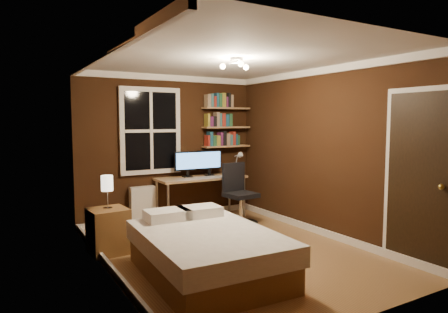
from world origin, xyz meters
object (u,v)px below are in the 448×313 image
bed (207,252)px  bedside_lamp (107,192)px  desk (201,180)px  nightstand (108,231)px  radiator (143,205)px  office_chair (239,201)px  desk_lamp (238,163)px  monitor_right (209,163)px  monitor_left (187,164)px

bed → bedside_lamp: size_ratio=4.39×
desk → nightstand: bearing=-151.6°
radiator → office_chair: office_chair is taller
bedside_lamp → desk: (1.88, 1.01, -0.12)m
radiator → office_chair: 1.62m
bedside_lamp → office_chair: bearing=9.0°
nightstand → desk_lamp: desk_lamp is taller
bed → nightstand: 1.52m
bedside_lamp → radiator: bedside_lamp is taller
nightstand → monitor_right: (2.08, 1.09, 0.68)m
monitor_left → desk_lamp: monitor_left is taller
monitor_left → monitor_right: bearing=0.0°
nightstand → office_chair: bearing=5.3°
desk_lamp → bed: bearing=-129.2°
bed → bedside_lamp: (-0.75, 1.32, 0.53)m
radiator → nightstand: bearing=-125.7°
monitor_left → monitor_right: size_ratio=1.00×
bedside_lamp → desk_lamp: desk_lamp is taller
bedside_lamp → monitor_right: monitor_right is taller
monitor_right → office_chair: 0.95m
desk → office_chair: bearing=-61.0°
monitor_left → office_chair: size_ratio=0.47×
desk → office_chair: (0.36, -0.66, -0.30)m
radiator → desk: desk is taller
bedside_lamp → office_chair: (2.24, 0.35, -0.41)m
radiator → monitor_left: 1.02m
nightstand → desk_lamp: (2.57, 0.91, 0.68)m
desk → bedside_lamp: bearing=-151.6°
desk → radiator: bearing=168.6°
nightstand → monitor_left: monitor_left is taller
radiator → monitor_right: monitor_right is taller
desk_lamp → bedside_lamp: bearing=-160.6°
desk → desk_lamp: desk_lamp is taller
nightstand → monitor_left: 2.09m
bedside_lamp → radiator: (0.87, 1.21, -0.49)m
nightstand → office_chair: 2.27m
bedside_lamp → desk_lamp: bearing=19.4°
monitor_right → bedside_lamp: bearing=-152.3°
bedside_lamp → office_chair: 2.30m
desk_lamp → office_chair: desk_lamp is taller
bed → office_chair: bearing=50.9°
radiator → desk: bearing=-11.4°
bed → desk: (1.12, 2.33, 0.42)m
nightstand → radiator: size_ratio=0.93×
bed → monitor_right: bearing=63.7°
bed → monitor_left: size_ratio=3.98×
desk → monitor_left: monitor_left is taller
radiator → monitor_left: size_ratio=1.31×
radiator → bedside_lamp: bearing=-125.7°
nightstand → desk: (1.88, 1.01, 0.39)m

